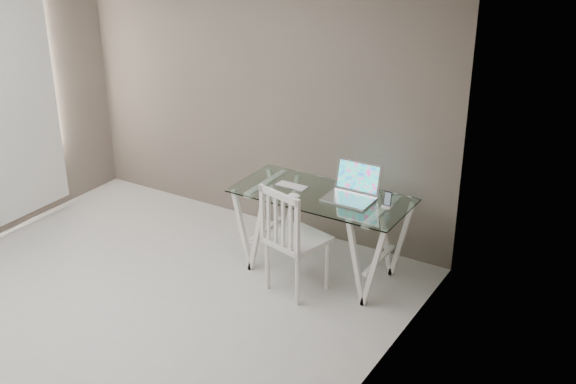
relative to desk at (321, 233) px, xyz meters
name	(u,v)px	position (x,y,z in m)	size (l,w,h in m)	color
room	(72,113)	(-1.09, -1.60, 1.33)	(4.50, 4.52, 2.71)	#BAB7B2
desk	(321,233)	(0.00, 0.00, 0.00)	(1.50, 0.70, 0.75)	silver
chair	(291,236)	(-0.05, -0.42, 0.14)	(0.53, 0.53, 0.96)	white
laptop	(353,190)	(0.24, 0.09, 0.43)	(0.40, 0.35, 0.28)	silver
keyboard	(292,186)	(-0.30, 0.02, 0.37)	(0.28, 0.12, 0.01)	silver
mouse	(294,195)	(-0.17, -0.17, 0.38)	(0.11, 0.06, 0.03)	white
phone_dock	(387,203)	(0.57, 0.05, 0.40)	(0.07, 0.07, 0.13)	white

